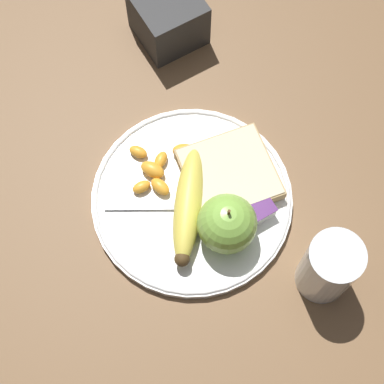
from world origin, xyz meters
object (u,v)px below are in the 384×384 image
at_px(fork, 192,206).
at_px(jam_packet, 254,209).
at_px(bread_slice, 230,175).
at_px(banana, 188,206).
at_px(condiment_caddy, 168,18).
at_px(plate, 192,199).
at_px(apple, 227,224).
at_px(juice_glass, 328,268).

height_order(fork, jam_packet, jam_packet).
bearing_deg(bread_slice, banana, -170.31).
bearing_deg(banana, condiment_caddy, 65.38).
relative_size(plate, apple, 3.14).
xyz_separation_m(plate, condiment_caddy, (0.10, 0.24, 0.03)).
bearing_deg(jam_packet, bread_slice, 91.78).
distance_m(banana, condiment_caddy, 0.28).
relative_size(juice_glass, fork, 0.61).
distance_m(juice_glass, bread_slice, 0.17).
height_order(apple, condiment_caddy, apple).
bearing_deg(banana, plate, 44.66).
xyz_separation_m(banana, condiment_caddy, (0.12, 0.26, 0.01)).
distance_m(fork, condiment_caddy, 0.28).
xyz_separation_m(banana, fork, (0.01, 0.00, -0.02)).
xyz_separation_m(banana, jam_packet, (0.07, -0.04, -0.01)).
relative_size(juice_glass, condiment_caddy, 1.21).
bearing_deg(jam_packet, fork, 143.65).
height_order(plate, juice_glass, juice_glass).
relative_size(banana, jam_packet, 3.14).
bearing_deg(apple, bread_slice, 54.74).
bearing_deg(jam_packet, condiment_caddy, 81.24).
xyz_separation_m(plate, juice_glass, (0.09, -0.17, 0.04)).
bearing_deg(apple, banana, 117.14).
bearing_deg(fork, condiment_caddy, 96.71).
bearing_deg(banana, jam_packet, -31.58).
height_order(fork, condiment_caddy, condiment_caddy).
bearing_deg(condiment_caddy, jam_packet, -98.76).
distance_m(plate, juice_glass, 0.20).
distance_m(juice_glass, banana, 0.19).
xyz_separation_m(juice_glass, apple, (-0.07, 0.11, -0.00)).
distance_m(bread_slice, condiment_caddy, 0.25).
bearing_deg(juice_glass, banana, 122.29).
relative_size(plate, bread_slice, 2.01).
bearing_deg(apple, fork, 108.83).
relative_size(banana, condiment_caddy, 1.67).
distance_m(juice_glass, apple, 0.13).
distance_m(bread_slice, fork, 0.06).
bearing_deg(fork, jam_packet, -6.17).
bearing_deg(jam_packet, apple, -172.10).
bearing_deg(jam_packet, juice_glass, -75.92).
height_order(juice_glass, bread_slice, juice_glass).
xyz_separation_m(bread_slice, jam_packet, (0.00, -0.06, -0.00)).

